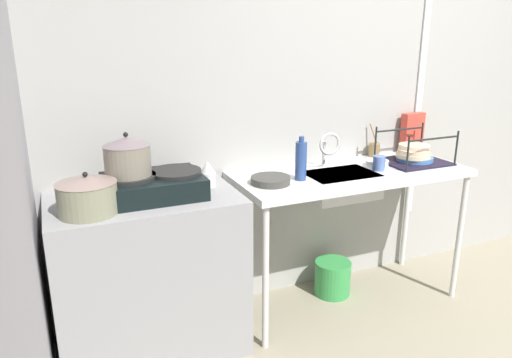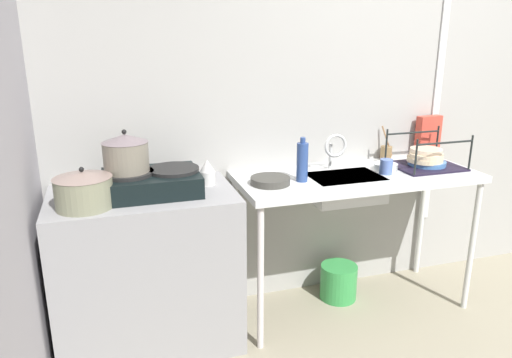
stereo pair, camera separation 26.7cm
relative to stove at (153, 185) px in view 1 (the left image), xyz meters
name	(u,v)px [view 1 (the left image)]	position (x,y,z in m)	size (l,w,h in m)	color
wall_back	(390,82)	(1.71, 0.34, 0.42)	(5.35, 0.10, 2.72)	#A1A09B
wall_metal_strip	(423,61)	(1.92, 0.28, 0.56)	(0.05, 0.01, 2.17)	silver
counter_concrete	(150,275)	(-0.05, 0.00, -0.50)	(0.96, 0.58, 0.88)	gray
counter_sink	(351,182)	(1.20, 0.00, -0.13)	(1.44, 0.58, 0.88)	silver
stove	(153,185)	(0.00, 0.00, 0.00)	(0.50, 0.37, 0.13)	black
pot_on_left_burner	(127,156)	(-0.12, 0.00, 0.16)	(0.23, 0.23, 0.22)	#716A5C
pot_beside_stove	(87,195)	(-0.33, -0.13, 0.03)	(0.27, 0.27, 0.20)	gray
percolator	(208,174)	(0.31, 0.05, 0.01)	(0.09, 0.09, 0.14)	silver
sink_basin	(340,185)	(1.10, -0.03, -0.13)	(0.42, 0.29, 0.14)	silver
faucet	(329,146)	(1.09, 0.10, 0.08)	(0.14, 0.08, 0.23)	silver
frying_pan	(270,180)	(0.64, -0.04, -0.04)	(0.22, 0.22, 0.04)	#3A3833
dish_rack	(414,155)	(1.67, 0.00, -0.01)	(0.40, 0.33, 0.22)	black
cup_by_rack	(379,163)	(1.35, -0.06, -0.02)	(0.08, 0.08, 0.09)	#4F6AAD
small_bowl_on_drainboard	(377,163)	(1.41, 0.03, -0.04)	(0.14, 0.14, 0.04)	white
bottle_by_sink	(301,160)	(0.82, -0.04, 0.05)	(0.06, 0.06, 0.25)	navy
cereal_box	(412,133)	(1.85, 0.24, 0.08)	(0.17, 0.06, 0.27)	#C74132
utensil_jar	(374,149)	(1.53, 0.23, -0.01)	(0.07, 0.07, 0.22)	#94754A
bucket_on_floor	(333,278)	(1.16, 0.10, -0.82)	(0.24, 0.24, 0.23)	green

